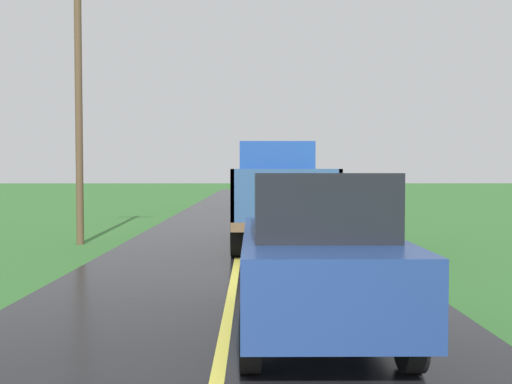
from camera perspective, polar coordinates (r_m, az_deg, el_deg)
The scene contains 4 objects.
banana_truck_near at distance 14.74m, azimuth 2.22°, elevation 0.00°, with size 2.38×5.82×2.80m.
banana_truck_far at distance 30.06m, azimuth 0.73°, elevation 1.05°, with size 2.38×5.81×2.80m.
utility_pole_roadside at distance 15.85m, azimuth -18.34°, elevation 9.07°, with size 1.65×0.20×7.44m.
following_car at distance 6.43m, azimuth 6.35°, elevation -6.26°, with size 1.74×4.10×1.92m.
Camera 1 is at (0.33, -2.33, 2.00)m, focal length 37.61 mm.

